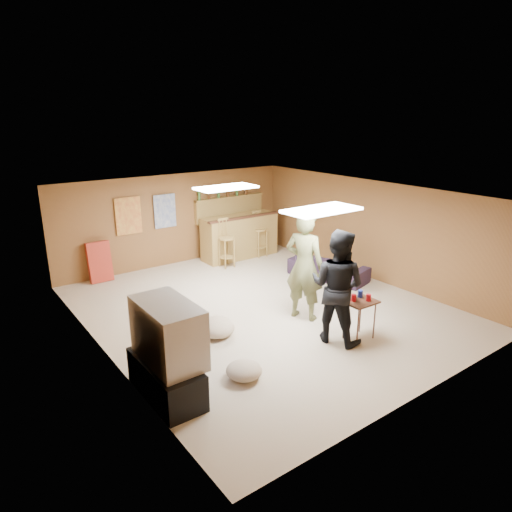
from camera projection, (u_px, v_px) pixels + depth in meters
ground at (262, 308)px, 8.76m from camera, size 7.00×7.00×0.00m
ceiling at (263, 194)px, 8.10m from camera, size 6.00×7.00×0.02m
wall_back at (176, 219)px, 11.12m from camera, size 6.00×0.02×2.20m
wall_front at (430, 320)px, 5.74m from camera, size 6.00×0.02×2.20m
wall_left at (101, 289)px, 6.73m from camera, size 0.02×7.00×2.20m
wall_right at (370, 230)px, 10.12m from camera, size 0.02×7.00×2.20m
tv_stand at (166, 378)px, 6.00m from camera, size 0.55×1.30×0.50m
dvd_box at (181, 379)px, 6.15m from camera, size 0.35×0.50×0.08m
tv_body at (168, 332)px, 5.84m from camera, size 0.60×1.10×0.80m
tv_screen at (189, 326)px, 6.01m from camera, size 0.02×0.95×0.65m
bar_counter at (240, 236)px, 11.71m from camera, size 2.00×0.60×1.10m
bar_lip at (245, 217)px, 11.35m from camera, size 2.10×0.12×0.05m
bar_shelf at (229, 197)px, 11.77m from camera, size 2.00×0.18×0.05m
bar_backing at (229, 209)px, 11.87m from camera, size 2.00×0.14×0.60m
poster_left at (128, 216)px, 10.34m from camera, size 0.60×0.03×0.85m
poster_right at (165, 211)px, 10.84m from camera, size 0.55×0.03×0.80m
folding_chair_stack at (100, 262)px, 10.03m from camera, size 0.50×0.26×0.91m
ceiling_panel_front at (322, 210)px, 6.95m from camera, size 1.20×0.60×0.04m
ceiling_panel_back at (226, 188)px, 9.03m from camera, size 1.20×0.60×0.04m
person_olive at (304, 266)px, 8.08m from camera, size 0.72×0.85×1.97m
person_black at (337, 287)px, 7.27m from camera, size 0.99×1.11×1.88m
sofa at (328, 267)px, 10.28m from camera, size 1.12×1.90×0.52m
tray_table at (359, 320)px, 7.49m from camera, size 0.53×0.43×0.67m
cup_red_near at (354, 298)px, 7.37m from camera, size 0.10×0.10×0.11m
cup_red_far at (368, 298)px, 7.38m from camera, size 0.09×0.09×0.11m
cup_blue at (360, 294)px, 7.52m from camera, size 0.11×0.11×0.12m
bar_stool_left at (227, 244)px, 10.93m from camera, size 0.45×0.45×1.17m
bar_stool_right at (260, 232)px, 11.74m from camera, size 0.42×0.42×1.30m
cushion_near_tv at (217, 328)px, 7.65m from camera, size 0.74×0.74×0.27m
cushion_mid at (217, 324)px, 7.87m from camera, size 0.63×0.63×0.22m
cushion_far at (244, 370)px, 6.43m from camera, size 0.67×0.67×0.23m
bottle_row at (223, 192)px, 11.59m from camera, size 1.48×0.08×0.26m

